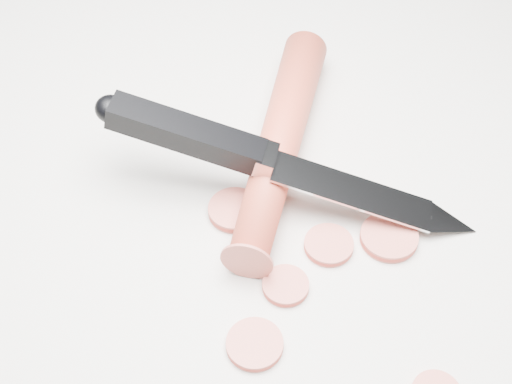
{
  "coord_description": "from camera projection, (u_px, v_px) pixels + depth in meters",
  "views": [
    {
      "loc": [
        -0.06,
        -0.31,
        0.4
      ],
      "look_at": [
        -0.05,
        0.01,
        0.02
      ],
      "focal_mm": 50.0,
      "sensor_mm": 36.0,
      "label": 1
    }
  ],
  "objects": [
    {
      "name": "carrot",
      "position": [
        280.0,
        141.0,
        0.54
      ],
      "size": [
        0.09,
        0.23,
        0.03
      ],
      "primitive_type": "cylinder",
      "rotation": [
        1.57,
        0.0,
        -0.25
      ],
      "color": "red",
      "rests_on": "ground"
    },
    {
      "name": "carrot_slice_0",
      "position": [
        286.0,
        286.0,
        0.47
      ],
      "size": [
        0.03,
        0.03,
        0.01
      ],
      "primitive_type": "cylinder",
      "color": "#C25345",
      "rests_on": "ground"
    },
    {
      "name": "kitchen_knife",
      "position": [
        288.0,
        163.0,
        0.5
      ],
      "size": [
        0.28,
        0.1,
        0.07
      ],
      "primitive_type": null,
      "color": "#BABCC1",
      "rests_on": "ground"
    },
    {
      "name": "ground",
      "position": [
        322.0,
        218.0,
        0.51
      ],
      "size": [
        2.4,
        2.4,
        0.0
      ],
      "primitive_type": "plane",
      "color": "beige",
      "rests_on": "ground"
    },
    {
      "name": "carrot_slice_2",
      "position": [
        235.0,
        210.0,
        0.51
      ],
      "size": [
        0.04,
        0.04,
        0.01
      ],
      "primitive_type": "cylinder",
      "color": "#C25345",
      "rests_on": "ground"
    },
    {
      "name": "carrot_slice_4",
      "position": [
        389.0,
        237.0,
        0.5
      ],
      "size": [
        0.04,
        0.04,
        0.01
      ],
      "primitive_type": "cylinder",
      "color": "#C25345",
      "rests_on": "ground"
    },
    {
      "name": "carrot_slice_5",
      "position": [
        329.0,
        245.0,
        0.49
      ],
      "size": [
        0.03,
        0.03,
        0.01
      ],
      "primitive_type": "cylinder",
      "color": "#C25345",
      "rests_on": "ground"
    },
    {
      "name": "carrot_slice_1",
      "position": [
        255.0,
        344.0,
        0.44
      ],
      "size": [
        0.04,
        0.04,
        0.01
      ],
      "primitive_type": "cylinder",
      "color": "#C25345",
      "rests_on": "ground"
    }
  ]
}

